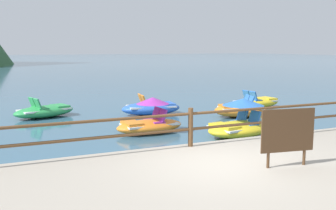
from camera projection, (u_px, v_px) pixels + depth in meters
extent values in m
plane|color=#38607A|center=(37.00, 72.00, 44.56)|extent=(200.00, 200.00, 0.00)
cylinder|color=brown|center=(191.00, 127.00, 9.59)|extent=(0.12, 0.12, 0.95)
cylinder|color=brown|center=(191.00, 114.00, 9.54)|extent=(23.80, 0.07, 0.07)
cylinder|color=brown|center=(191.00, 129.00, 9.60)|extent=(23.80, 0.07, 0.07)
cube|color=silver|center=(288.00, 130.00, 7.93)|extent=(1.09, 0.20, 0.80)
cube|color=#4C331E|center=(288.00, 130.00, 7.92)|extent=(1.17, 0.21, 0.88)
cylinder|color=#4C331E|center=(268.00, 159.00, 7.91)|extent=(0.06, 0.06, 0.35)
cylinder|color=#4C331E|center=(304.00, 156.00, 8.12)|extent=(0.06, 0.06, 0.35)
ellipsoid|color=orange|center=(150.00, 126.00, 12.99)|extent=(2.37, 1.30, 0.44)
cube|color=silver|center=(150.00, 124.00, 12.98)|extent=(1.85, 1.06, 0.06)
cube|color=purple|center=(151.00, 120.00, 13.25)|extent=(0.43, 0.43, 0.08)
cube|color=purple|center=(156.00, 113.00, 13.30)|extent=(0.24, 0.41, 0.43)
cube|color=purple|center=(157.00, 123.00, 12.85)|extent=(0.43, 0.43, 0.08)
cube|color=purple|center=(162.00, 115.00, 12.90)|extent=(0.24, 0.41, 0.43)
cube|color=orange|center=(132.00, 124.00, 12.68)|extent=(0.56, 0.83, 0.12)
cone|color=purple|center=(153.00, 101.00, 12.92)|extent=(1.16, 1.16, 0.22)
ellipsoid|color=green|center=(44.00, 111.00, 15.86)|extent=(2.72, 1.91, 0.47)
cube|color=silver|center=(44.00, 109.00, 15.84)|extent=(2.14, 1.53, 0.06)
cube|color=#339956|center=(42.00, 109.00, 15.54)|extent=(0.51, 0.51, 0.08)
cube|color=#339956|center=(38.00, 104.00, 15.39)|extent=(0.32, 0.45, 0.43)
cube|color=#339956|center=(37.00, 108.00, 15.88)|extent=(0.51, 0.51, 0.08)
cube|color=#339956|center=(33.00, 103.00, 15.73)|extent=(0.32, 0.45, 0.43)
cube|color=green|center=(60.00, 106.00, 16.29)|extent=(0.78, 0.95, 0.12)
ellipsoid|color=yellow|center=(256.00, 103.00, 18.26)|extent=(2.65, 1.40, 0.48)
cube|color=silver|center=(256.00, 101.00, 18.25)|extent=(2.07, 1.13, 0.06)
cube|color=blue|center=(256.00, 100.00, 17.95)|extent=(0.44, 0.44, 0.08)
cube|color=blue|center=(253.00, 96.00, 17.83)|extent=(0.25, 0.42, 0.43)
cube|color=blue|center=(249.00, 99.00, 18.34)|extent=(0.44, 0.44, 0.08)
cube|color=blue|center=(247.00, 95.00, 18.22)|extent=(0.25, 0.42, 0.43)
cube|color=yellow|center=(267.00, 99.00, 18.58)|extent=(0.64, 0.85, 0.12)
ellipsoid|color=blue|center=(151.00, 108.00, 16.42)|extent=(2.59, 1.49, 0.54)
cube|color=silver|center=(151.00, 106.00, 16.41)|extent=(2.03, 1.21, 0.06)
cube|color=orange|center=(148.00, 106.00, 16.10)|extent=(0.44, 0.44, 0.08)
cube|color=orange|center=(144.00, 100.00, 16.02)|extent=(0.25, 0.42, 0.43)
cube|color=orange|center=(145.00, 104.00, 16.58)|extent=(0.44, 0.44, 0.08)
cube|color=orange|center=(141.00, 99.00, 16.49)|extent=(0.25, 0.42, 0.43)
cube|color=blue|center=(167.00, 104.00, 16.61)|extent=(0.63, 0.92, 0.12)
ellipsoid|color=orange|center=(240.00, 110.00, 15.91)|extent=(2.36, 1.64, 0.56)
cube|color=silver|center=(240.00, 108.00, 15.89)|extent=(1.86, 1.33, 0.06)
cube|color=blue|center=(242.00, 105.00, 16.14)|extent=(0.49, 0.49, 0.08)
cube|color=blue|center=(247.00, 100.00, 16.13)|extent=(0.30, 0.44, 0.43)
cube|color=blue|center=(246.00, 107.00, 15.69)|extent=(0.49, 0.49, 0.08)
cube|color=blue|center=(251.00, 101.00, 15.68)|extent=(0.30, 0.44, 0.43)
cube|color=orange|center=(226.00, 107.00, 15.79)|extent=(0.66, 0.90, 0.12)
ellipsoid|color=yellow|center=(240.00, 129.00, 12.45)|extent=(2.48, 1.70, 0.48)
cube|color=silver|center=(240.00, 126.00, 12.44)|extent=(1.95, 1.38, 0.06)
cube|color=blue|center=(238.00, 122.00, 12.75)|extent=(0.46, 0.46, 0.08)
cube|color=blue|center=(242.00, 115.00, 12.82)|extent=(0.26, 0.43, 0.43)
cube|color=blue|center=(250.00, 125.00, 12.29)|extent=(0.46, 0.46, 0.08)
cube|color=blue|center=(254.00, 118.00, 12.36)|extent=(0.26, 0.43, 0.43)
cube|color=yellow|center=(224.00, 127.00, 12.10)|extent=(0.65, 1.03, 0.12)
cone|color=blue|center=(243.00, 102.00, 12.39)|extent=(1.49, 1.49, 0.22)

